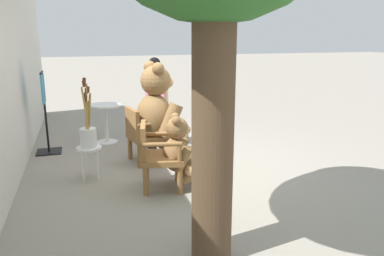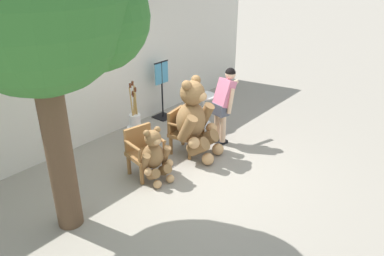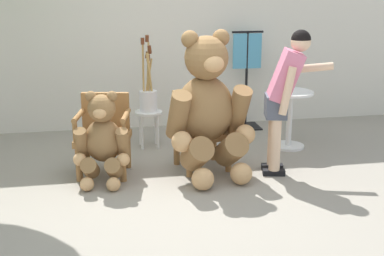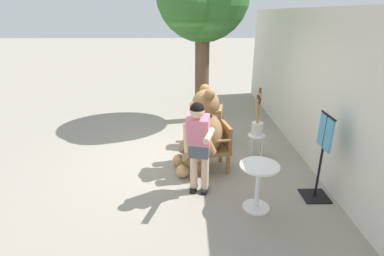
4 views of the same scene
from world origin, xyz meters
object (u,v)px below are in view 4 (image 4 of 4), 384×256
(teddy_bear_small, at_px, (199,124))
(clothing_display_stand, at_px, (322,156))
(teddy_bear_large, at_px, (203,131))
(brush_bucket, at_px, (257,125))
(person_visitor, at_px, (199,141))
(wooden_chair_right, at_px, (217,145))
(white_stool, at_px, (256,140))
(round_side_table, at_px, (258,182))
(wooden_chair_left, at_px, (212,125))

(teddy_bear_small, bearing_deg, clothing_display_stand, 40.80)
(teddy_bear_large, height_order, brush_bucket, teddy_bear_large)
(teddy_bear_large, distance_m, person_visitor, 0.83)
(person_visitor, bearing_deg, wooden_chair_right, 156.54)
(brush_bucket, bearing_deg, teddy_bear_large, -64.58)
(wooden_chair_right, xyz_separation_m, clothing_display_stand, (0.95, 1.47, 0.26))
(teddy_bear_large, bearing_deg, wooden_chair_right, 95.65)
(white_stool, bearing_deg, round_side_table, -11.45)
(teddy_bear_small, relative_size, person_visitor, 0.62)
(round_side_table, xyz_separation_m, clothing_display_stand, (-0.28, 0.99, 0.27))
(round_side_table, bearing_deg, teddy_bear_small, -161.61)
(wooden_chair_left, bearing_deg, white_stool, 55.36)
(teddy_bear_small, bearing_deg, wooden_chair_left, 85.80)
(wooden_chair_left, height_order, clothing_display_stand, clothing_display_stand)
(brush_bucket, bearing_deg, clothing_display_stand, 23.92)
(wooden_chair_left, height_order, round_side_table, wooden_chair_left)
(brush_bucket, xyz_separation_m, clothing_display_stand, (1.44, 0.64, 0.05))
(white_stool, distance_m, brush_bucket, 0.31)
(clothing_display_stand, bearing_deg, white_stool, -156.12)
(teddy_bear_large, height_order, clothing_display_stand, teddy_bear_large)
(clothing_display_stand, bearing_deg, wooden_chair_left, -143.96)
(wooden_chair_right, relative_size, person_visitor, 0.55)
(person_visitor, xyz_separation_m, round_side_table, (0.40, 0.84, -0.47))
(teddy_bear_small, xyz_separation_m, round_side_table, (2.32, 0.77, -0.02))
(wooden_chair_right, relative_size, brush_bucket, 0.91)
(wooden_chair_left, distance_m, white_stool, 1.01)
(wooden_chair_right, bearing_deg, clothing_display_stand, 57.01)
(teddy_bear_small, xyz_separation_m, clothing_display_stand, (2.04, 1.76, 0.25))
(teddy_bear_large, xyz_separation_m, teddy_bear_small, (-1.11, -0.03, -0.29))
(round_side_table, bearing_deg, wooden_chair_left, -168.23)
(person_visitor, relative_size, clothing_display_stand, 1.14)
(white_stool, bearing_deg, teddy_bear_large, -64.60)
(wooden_chair_left, bearing_deg, clothing_display_stand, 36.04)
(teddy_bear_large, relative_size, round_side_table, 2.16)
(round_side_table, bearing_deg, wooden_chair_right, -158.78)
(wooden_chair_right, relative_size, clothing_display_stand, 0.63)
(person_visitor, bearing_deg, teddy_bear_large, 172.98)
(person_visitor, distance_m, brush_bucket, 1.80)
(teddy_bear_small, height_order, brush_bucket, brush_bucket)
(white_stool, xyz_separation_m, round_side_table, (1.72, -0.35, 0.09))
(person_visitor, distance_m, round_side_table, 1.04)
(wooden_chair_right, xyz_separation_m, white_stool, (-0.49, 0.83, -0.11))
(teddy_bear_small, distance_m, brush_bucket, 1.28)
(wooden_chair_right, relative_size, white_stool, 1.87)
(wooden_chair_left, relative_size, round_side_table, 1.19)
(clothing_display_stand, bearing_deg, person_visitor, -93.65)
(teddy_bear_large, relative_size, person_visitor, 1.00)
(teddy_bear_small, distance_m, round_side_table, 2.44)
(teddy_bear_small, bearing_deg, round_side_table, 18.39)
(teddy_bear_large, relative_size, brush_bucket, 1.65)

